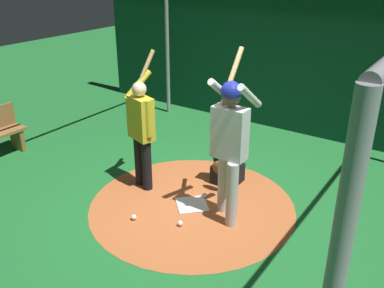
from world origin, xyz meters
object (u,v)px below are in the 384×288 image
at_px(home_plate, 192,204).
at_px(baseball_2, 134,217).
at_px(catcher, 227,161).
at_px(baseball_1, 180,223).
at_px(baseball_0, 204,195).
at_px(visitor, 142,128).
at_px(batter, 230,138).

bearing_deg(home_plate, baseball_2, -30.44).
xyz_separation_m(catcher, baseball_1, (1.33, 0.08, -0.34)).
bearing_deg(home_plate, catcher, 174.48).
xyz_separation_m(baseball_0, baseball_2, (1.01, -0.47, 0.00)).
bearing_deg(home_plate, visitor, -93.04).
bearing_deg(batter, baseball_2, -51.91).
relative_size(home_plate, baseball_2, 5.68).
xyz_separation_m(batter, baseball_1, (0.54, -0.39, -1.12)).
bearing_deg(baseball_0, baseball_2, -25.14).
xyz_separation_m(batter, baseball_2, (0.77, -0.99, -1.12)).
bearing_deg(visitor, baseball_1, 80.21).
bearing_deg(visitor, batter, 106.79).
height_order(visitor, baseball_2, visitor).
bearing_deg(baseball_0, baseball_1, 9.07).
xyz_separation_m(catcher, baseball_2, (1.56, -0.52, -0.34)).
distance_m(batter, visitor, 1.48).
relative_size(home_plate, baseball_1, 5.68).
bearing_deg(baseball_1, catcher, -176.57).
distance_m(home_plate, baseball_0, 0.27).
height_order(catcher, baseball_1, catcher).
height_order(batter, visitor, batter).
height_order(batter, baseball_2, batter).
bearing_deg(baseball_0, visitor, -77.33).
height_order(baseball_0, baseball_2, same).
height_order(batter, baseball_0, batter).
height_order(home_plate, batter, batter).
relative_size(home_plate, batter, 0.19).
xyz_separation_m(home_plate, baseball_1, (0.51, 0.16, 0.03)).
bearing_deg(baseball_1, home_plate, -162.62).
bearing_deg(catcher, visitor, -52.29).
xyz_separation_m(batter, baseball_0, (-0.23, -0.51, -1.12)).
bearing_deg(baseball_2, batter, 128.09).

